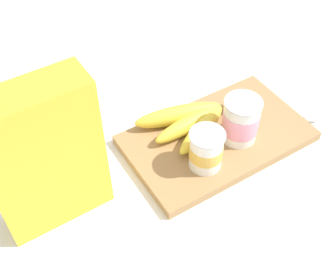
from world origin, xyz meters
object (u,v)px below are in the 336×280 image
cereal_box (44,158)px  yogurt_cup_front (241,120)px  spoon (324,116)px  yogurt_cup_back (206,150)px  banana_bunch (188,121)px  cutting_board (217,138)px

cereal_box → yogurt_cup_front: cereal_box is taller
cereal_box → spoon: size_ratio=2.06×
yogurt_cup_back → banana_bunch: (-0.03, -0.10, -0.02)m
cereal_box → yogurt_cup_front: 0.37m
cutting_board → banana_bunch: bearing=-50.2°
yogurt_cup_back → spoon: 0.30m
spoon → banana_bunch: bearing=-22.3°
cereal_box → spoon: cereal_box is taller
cutting_board → cereal_box: size_ratio=1.32×
cutting_board → yogurt_cup_front: (-0.03, 0.03, 0.06)m
cutting_board → yogurt_cup_back: yogurt_cup_back is taller
yogurt_cup_back → spoon: (-0.30, 0.02, -0.05)m
yogurt_cup_back → banana_bunch: 0.10m
cereal_box → spoon: bearing=170.8°
cutting_board → yogurt_cup_back: size_ratio=4.46×
yogurt_cup_front → spoon: bearing=169.1°
banana_bunch → yogurt_cup_back: bearing=74.9°
banana_bunch → spoon: size_ratio=1.42×
banana_bunch → spoon: banana_bunch is taller
cereal_box → yogurt_cup_back: 0.28m
cutting_board → banana_bunch: banana_bunch is taller
cutting_board → spoon: (-0.23, 0.06, -0.00)m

